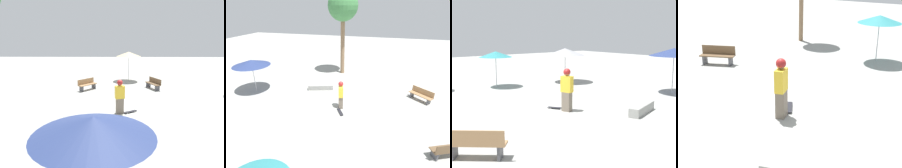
# 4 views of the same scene
# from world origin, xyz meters

# --- Properties ---
(ground_plane) EXTENTS (60.00, 60.00, 0.00)m
(ground_plane) POSITION_xyz_m (0.00, 0.00, 0.00)
(ground_plane) COLOR #9E9E99
(skater_main) EXTENTS (0.54, 0.40, 1.84)m
(skater_main) POSITION_xyz_m (-0.79, -0.88, 0.99)
(skater_main) COLOR #726656
(skater_main) RESTS_ON ground_plane
(skateboard) EXTENTS (0.79, 0.59, 0.07)m
(skateboard) POSITION_xyz_m (-0.20, -0.76, 0.06)
(skateboard) COLOR black
(skateboard) RESTS_ON ground_plane
(concrete_ledge) EXTENTS (0.99, 1.98, 0.37)m
(concrete_ledge) POSITION_xyz_m (-3.02, -3.08, 0.19)
(concrete_ledge) COLOR gray
(concrete_ledge) RESTS_ON ground_plane
(bench_near) EXTENTS (1.38, 1.50, 0.85)m
(bench_near) POSITION_xyz_m (-3.18, 4.24, 0.43)
(bench_near) COLOR #47474C
(bench_near) RESTS_ON ground_plane
(bench_far) EXTENTS (1.05, 1.64, 0.85)m
(bench_far) POSITION_xyz_m (1.94, 4.63, 0.43)
(bench_far) COLOR #47474C
(bench_far) RESTS_ON ground_plane
(shade_umbrella_tan) EXTENTS (2.24, 2.24, 2.64)m
(shade_umbrella_tan) POSITION_xyz_m (0.18, 7.91, 2.42)
(shade_umbrella_tan) COLOR #B7B7BC
(shade_umbrella_tan) RESTS_ON ground_plane
(shade_umbrella_navy) EXTENTS (2.63, 2.63, 2.48)m
(shade_umbrella_navy) POSITION_xyz_m (-1.48, -7.79, 2.27)
(shade_umbrella_navy) COLOR #B7B7BC
(shade_umbrella_navy) RESTS_ON ground_plane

